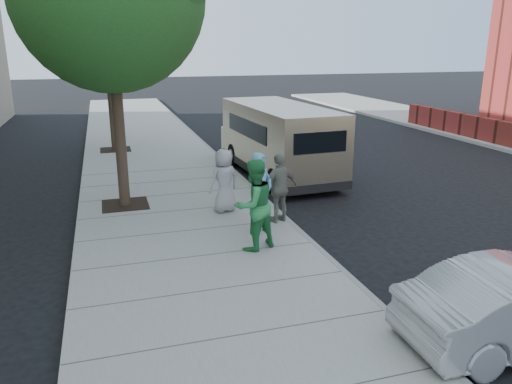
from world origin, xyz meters
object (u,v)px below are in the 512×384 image
van (278,139)px  person_officer (261,194)px  parking_meter (254,176)px  tree_far (107,27)px  person_gray_shirt (224,181)px  person_striped_polo (280,188)px  person_green_shirt (254,205)px

van → person_officer: size_ratio=3.49×
parking_meter → person_officer: person_officer is taller
tree_far → person_gray_shirt: tree_far is taller
person_officer → person_gray_shirt: 1.80m
van → person_striped_polo: 5.00m
person_officer → tree_far: bearing=69.9°
van → person_officer: bearing=-116.3°
tree_far → parking_meter: size_ratio=5.09×
person_gray_shirt → person_striped_polo: (1.09, -1.13, 0.03)m
person_officer → person_striped_polo: person_officer is taller
van → person_striped_polo: van is taller
person_officer → person_green_shirt: person_green_shirt is taller
parking_meter → van: size_ratio=0.20×
person_officer → person_green_shirt: 0.90m
tree_far → person_striped_polo: tree_far is taller
van → person_gray_shirt: bearing=-130.1°
person_officer → person_striped_polo: (0.67, 0.62, -0.09)m
parking_meter → person_officer: 1.53m
tree_far → person_striped_polo: 11.30m
tree_far → person_officer: size_ratio=3.51×
person_gray_shirt → person_officer: bearing=84.8°
parking_meter → person_gray_shirt: (-0.71, 0.25, -0.12)m
tree_far → person_gray_shirt: size_ratio=4.03×
parking_meter → van: (2.00, 3.84, 0.18)m
parking_meter → person_green_shirt: (-0.70, -2.31, 0.03)m
van → person_gray_shirt: 4.51m
van → person_green_shirt: (-2.69, -6.15, -0.15)m
parking_meter → person_gray_shirt: bearing=170.7°
person_green_shirt → person_gray_shirt: person_green_shirt is taller
person_officer → person_gray_shirt: person_officer is taller
person_gray_shirt → person_striped_polo: 1.57m
tree_far → person_officer: tree_far is taller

